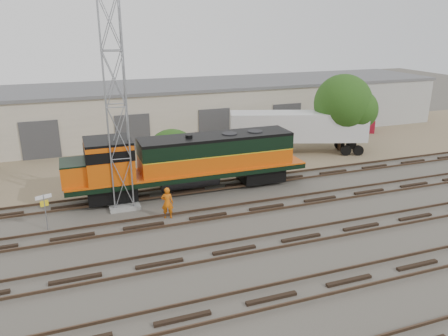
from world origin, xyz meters
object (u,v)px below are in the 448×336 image
object	(u,v)px
locomotive	(185,161)
semi_trailer	(301,128)
worker	(167,203)
signal_tower	(116,110)

from	to	relation	value
locomotive	semi_trailer	world-z (taller)	locomotive
locomotive	worker	size ratio (longest dim) A/B	8.42
signal_tower	semi_trailer	xyz separation A→B (m)	(16.95, 6.91, -4.05)
signal_tower	semi_trailer	bearing A→B (deg)	22.17
locomotive	worker	bearing A→B (deg)	-120.45
locomotive	semi_trailer	bearing A→B (deg)	25.31
locomotive	worker	xyz separation A→B (m)	(-2.20, -3.74, -1.33)
locomotive	signal_tower	bearing A→B (deg)	-167.21
signal_tower	worker	bearing A→B (deg)	-49.53
signal_tower	worker	xyz separation A→B (m)	(2.31, -2.71, -5.42)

